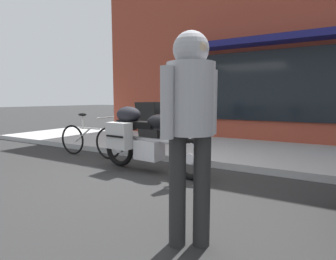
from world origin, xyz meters
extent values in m
plane|color=#282828|center=(0.00, 0.00, 0.00)|extent=(80.00, 80.00, 0.00)
torus|color=black|center=(0.77, 0.25, 0.32)|extent=(0.65, 0.14, 0.65)
cylinder|color=silver|center=(0.77, 0.25, 0.32)|extent=(0.16, 0.07, 0.16)
torus|color=black|center=(-0.70, 0.37, 0.32)|extent=(0.65, 0.14, 0.65)
cylinder|color=silver|center=(-0.70, 0.37, 0.32)|extent=(0.16, 0.07, 0.16)
cube|color=silver|center=(-0.01, 0.32, 0.37)|extent=(0.46, 0.34, 0.32)
cylinder|color=silver|center=(0.04, 0.31, 0.54)|extent=(0.96, 0.14, 0.06)
ellipsoid|color=black|center=(0.24, 0.29, 0.84)|extent=(0.54, 0.32, 0.26)
cube|color=black|center=(-0.18, 0.33, 0.78)|extent=(0.62, 0.29, 0.11)
cube|color=black|center=(-0.51, 0.36, 0.76)|extent=(0.30, 0.24, 0.18)
cylinder|color=silver|center=(0.77, 0.25, 0.64)|extent=(0.35, 0.10, 0.67)
cylinder|color=black|center=(0.65, 0.26, 1.04)|extent=(0.09, 0.62, 0.04)
cube|color=silver|center=(0.73, 0.25, 1.22)|extent=(0.18, 0.33, 0.35)
sphere|color=#EAEACC|center=(0.81, 0.25, 0.90)|extent=(0.14, 0.14, 0.14)
cube|color=#AEAEAE|center=(-0.48, 0.11, 0.60)|extent=(0.46, 0.24, 0.44)
cube|color=black|center=(-0.48, 0.00, 0.60)|extent=(0.37, 0.05, 0.03)
ellipsoid|color=black|center=(-0.46, 0.35, 0.94)|extent=(0.51, 0.36, 0.28)
torus|color=black|center=(-1.25, 0.69, 0.33)|extent=(0.65, 0.06, 0.65)
torus|color=black|center=(-2.26, 0.65, 0.33)|extent=(0.65, 0.06, 0.65)
cylinder|color=silver|center=(-1.76, 0.67, 0.61)|extent=(0.56, 0.06, 0.04)
cylinder|color=silver|center=(-1.96, 0.67, 0.45)|extent=(0.44, 0.05, 0.32)
cylinder|color=silver|center=(-1.94, 0.67, 0.73)|extent=(0.03, 0.03, 0.30)
ellipsoid|color=black|center=(-1.94, 0.67, 0.89)|extent=(0.22, 0.11, 0.06)
cylinder|color=silver|center=(-1.30, 0.69, 0.85)|extent=(0.05, 0.48, 0.03)
cylinder|color=#272727|center=(1.60, -1.32, 0.46)|extent=(0.14, 0.14, 0.93)
cylinder|color=#272727|center=(1.43, -1.42, 0.46)|extent=(0.14, 0.14, 0.93)
cylinder|color=#9E9EA3|center=(1.51, -1.37, 1.21)|extent=(0.50, 0.50, 0.56)
sphere|color=#9E9EA3|center=(1.51, -1.37, 1.59)|extent=(0.28, 0.28, 0.28)
sphere|color=tan|center=(1.57, -1.39, 1.59)|extent=(0.17, 0.17, 0.17)
cylinder|color=#9E9EA3|center=(1.61, -1.16, 1.18)|extent=(0.10, 0.10, 0.53)
cylinder|color=#9E9EA3|center=(1.42, -1.58, 1.18)|extent=(0.10, 0.10, 0.53)
cube|color=black|center=(-1.20, 1.98, 0.63)|extent=(0.55, 0.21, 1.02)
cube|color=black|center=(-1.20, 2.20, 0.63)|extent=(0.55, 0.21, 1.02)
camera|label=1|loc=(2.39, -3.26, 1.21)|focal=28.12mm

